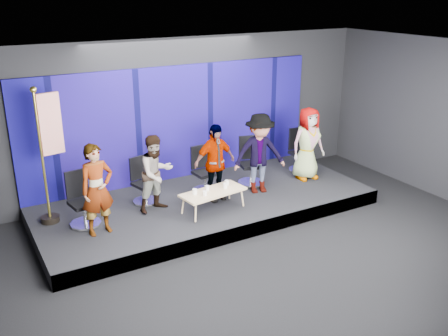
{
  "coord_description": "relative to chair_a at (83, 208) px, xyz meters",
  "views": [
    {
      "loc": [
        -4.47,
        -6.13,
        4.54
      ],
      "look_at": [
        0.39,
        2.4,
        0.94
      ],
      "focal_mm": 40.0,
      "sensor_mm": 36.0,
      "label": 1
    }
  ],
  "objects": [
    {
      "name": "ground",
      "position": [
        2.56,
        -2.54,
        -0.64
      ],
      "size": [
        10.0,
        10.0,
        0.0
      ],
      "primitive_type": "plane",
      "color": "black",
      "rests_on": "ground"
    },
    {
      "name": "room_walls",
      "position": [
        2.56,
        -2.54,
        1.79
      ],
      "size": [
        10.02,
        8.02,
        3.51
      ],
      "color": "black",
      "rests_on": "ground"
    },
    {
      "name": "riser",
      "position": [
        2.56,
        -0.04,
        -0.49
      ],
      "size": [
        7.0,
        3.0,
        0.3
      ],
      "primitive_type": "cube",
      "color": "black",
      "rests_on": "ground"
    },
    {
      "name": "backdrop",
      "position": [
        2.56,
        1.41,
        0.96
      ],
      "size": [
        7.0,
        0.08,
        2.6
      ],
      "primitive_type": "cube",
      "color": "#0B0862",
      "rests_on": "riser"
    },
    {
      "name": "chair_a",
      "position": [
        0.0,
        0.0,
        0.0
      ],
      "size": [
        0.67,
        0.67,
        1.04
      ],
      "rotation": [
        0.0,
        0.0,
        0.16
      ],
      "color": "silver",
      "rests_on": "riser"
    },
    {
      "name": "panelist_a",
      "position": [
        0.18,
        -0.47,
        0.5
      ],
      "size": [
        0.67,
        0.49,
        1.69
      ],
      "primitive_type": "imported",
      "rotation": [
        0.0,
        0.0,
        0.16
      ],
      "color": "black",
      "rests_on": "riser"
    },
    {
      "name": "chair_b",
      "position": [
        1.37,
        0.42,
        -0.03
      ],
      "size": [
        0.65,
        0.65,
        0.96
      ],
      "rotation": [
        0.0,
        0.0,
        0.23
      ],
      "color": "silver",
      "rests_on": "riser"
    },
    {
      "name": "panelist_b",
      "position": [
        1.46,
        -0.07,
        0.44
      ],
      "size": [
        0.87,
        0.75,
        1.56
      ],
      "primitive_type": "imported",
      "rotation": [
        0.0,
        0.0,
        0.23
      ],
      "color": "black",
      "rests_on": "riser"
    },
    {
      "name": "chair_c",
      "position": [
        2.72,
        0.34,
        -0.01
      ],
      "size": [
        0.6,
        0.6,
        1.0
      ],
      "rotation": [
        0.0,
        0.0,
        0.07
      ],
      "color": "silver",
      "rests_on": "riser"
    },
    {
      "name": "panelist_c",
      "position": [
        2.72,
        -0.17,
        0.47
      ],
      "size": [
        0.98,
        0.46,
        1.63
      ],
      "primitive_type": "imported",
      "rotation": [
        0.0,
        0.0,
        0.07
      ],
      "color": "black",
      "rests_on": "riser"
    },
    {
      "name": "chair_d",
      "position": [
        3.84,
        0.21,
        0.01
      ],
      "size": [
        0.74,
        0.74,
        1.08
      ],
      "rotation": [
        0.0,
        0.0,
        -0.26
      ],
      "color": "silver",
      "rests_on": "riser"
    },
    {
      "name": "panelist_d",
      "position": [
        3.74,
        -0.28,
        0.53
      ],
      "size": [
        1.26,
        0.92,
        1.75
      ],
      "primitive_type": "imported",
      "rotation": [
        0.0,
        0.0,
        -0.26
      ],
      "color": "black",
      "rests_on": "riser"
    },
    {
      "name": "chair_e",
      "position": [
        5.33,
        0.33,
        -0.0
      ],
      "size": [
        0.62,
        0.62,
        1.04
      ],
      "rotation": [
        0.0,
        0.0,
        -0.06
      ],
      "color": "silver",
      "rests_on": "riser"
    },
    {
      "name": "panelist_e",
      "position": [
        5.16,
        -0.14,
        0.5
      ],
      "size": [
        0.85,
        0.58,
        1.68
      ],
      "primitive_type": "imported",
      "rotation": [
        0.0,
        0.0,
        -0.06
      ],
      "color": "black",
      "rests_on": "riser"
    },
    {
      "name": "coffee_table",
      "position": [
        2.42,
        -0.63,
        0.03
      ],
      "size": [
        1.39,
        0.74,
        0.41
      ],
      "rotation": [
        0.0,
        0.0,
        0.14
      ],
      "color": "tan",
      "rests_on": "riser"
    },
    {
      "name": "mug_a",
      "position": [
        2.04,
        -0.6,
        0.12
      ],
      "size": [
        0.09,
        0.09,
        0.11
      ],
      "primitive_type": "cylinder",
      "color": "white",
      "rests_on": "coffee_table"
    },
    {
      "name": "mug_b",
      "position": [
        2.18,
        -0.75,
        0.11
      ],
      "size": [
        0.08,
        0.08,
        0.09
      ],
      "primitive_type": "cylinder",
      "color": "white",
      "rests_on": "coffee_table"
    },
    {
      "name": "mug_c",
      "position": [
        2.35,
        -0.53,
        0.11
      ],
      "size": [
        0.08,
        0.08,
        0.09
      ],
      "primitive_type": "cylinder",
      "color": "white",
      "rests_on": "coffee_table"
    },
    {
      "name": "mug_d",
      "position": [
        2.71,
        -0.61,
        0.11
      ],
      "size": [
        0.09,
        0.09,
        0.1
      ],
      "primitive_type": "cylinder",
      "color": "white",
      "rests_on": "coffee_table"
    },
    {
      "name": "mug_e",
      "position": [
        2.82,
        -0.49,
        0.11
      ],
      "size": [
        0.09,
        0.09,
        0.1
      ],
      "primitive_type": "cylinder",
      "color": "white",
      "rests_on": "coffee_table"
    },
    {
      "name": "flag_stand",
      "position": [
        -0.41,
        0.45,
        1.04
      ],
      "size": [
        0.6,
        0.35,
        2.6
      ],
      "rotation": [
        0.0,
        0.0,
        0.19
      ],
      "color": "black",
      "rests_on": "riser"
    }
  ]
}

